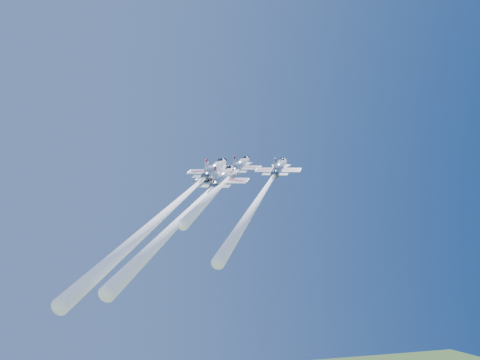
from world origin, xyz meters
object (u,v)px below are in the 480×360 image
object	(u,v)px
jet_left	(177,202)
jet_right	(263,193)
jet_slot	(194,206)
jet_lead	(224,182)

from	to	relation	value
jet_left	jet_right	xyz separation A→B (m)	(13.27, -1.34, 1.74)
jet_slot	jet_lead	bearing A→B (deg)	85.74
jet_right	jet_slot	xyz separation A→B (m)	(-10.90, 0.27, -2.33)
jet_lead	jet_left	size ratio (longest dim) A/B	0.64
jet_lead	jet_left	world-z (taller)	jet_left
jet_left	jet_right	distance (m)	13.45
jet_right	jet_slot	bearing A→B (deg)	-149.49
jet_slot	jet_left	bearing A→B (deg)	-172.33
jet_left	jet_right	world-z (taller)	jet_left
jet_slot	jet_right	bearing A→B (deg)	30.51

